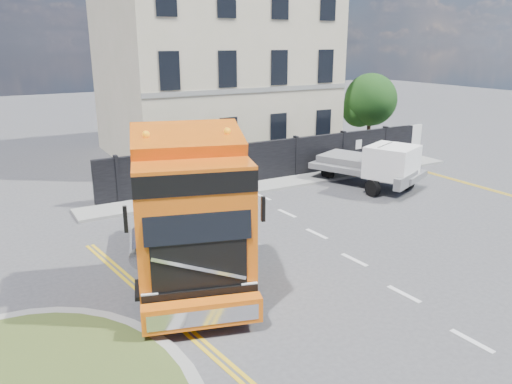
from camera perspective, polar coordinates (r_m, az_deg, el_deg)
ground at (r=14.89m, az=1.35°, el=-9.54°), size 120.00×120.00×0.00m
hoarding_fence at (r=25.09m, az=3.68°, el=3.85°), size 18.80×0.25×2.00m
georgian_building at (r=30.78m, az=-4.96°, el=15.18°), size 12.30×10.30×12.80m
tree at (r=31.92m, az=12.66°, el=9.99°), size 3.20×3.20×4.80m
pavement_far at (r=24.30m, az=3.71°, el=1.13°), size 20.00×1.60×0.12m
truck at (r=13.53m, az=-7.61°, el=-3.32°), size 4.73×7.88×4.44m
flatbed_pickup at (r=23.67m, az=14.15°, el=2.99°), size 3.98×5.74×2.17m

